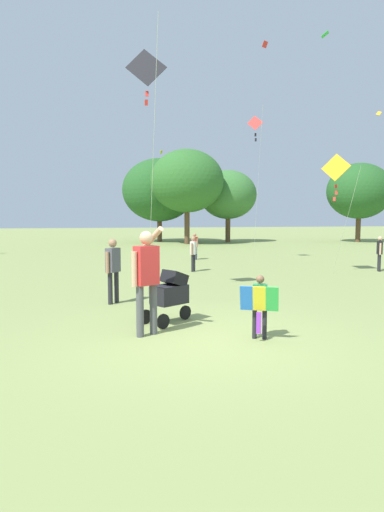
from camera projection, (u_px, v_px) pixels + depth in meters
The scene contains 13 objects.
ground_plane at pixel (201, 340), 7.43m from camera, with size 120.00×120.00×0.00m, color #849351.
treeline_distant at pixel (164, 188), 31.70m from camera, with size 42.11×7.66×6.47m.
child_with_butterfly_kite at pixel (260, 301), 7.44m from camera, with size 0.63×0.47×1.08m.
person_adult_flyer at pixel (146, 273), 7.64m from camera, with size 0.57×0.71×1.89m.
stroller at pixel (170, 292), 8.57m from camera, with size 1.06×0.88×1.03m.
kite_adult_black at pixel (146, 74), 10.80m from camera, with size 1.00×3.74×6.16m.
kite_orange_delta at pixel (336, 170), 15.35m from camera, with size 0.88×3.04×4.19m.
kite_green_novelty at pixel (255, 132), 18.93m from camera, with size 1.22×3.90×6.31m.
distant_kites_cluster at pixel (182, 66), 28.39m from camera, with size 30.75×12.54×9.58m.
person_sitting_far at pixel (380, 251), 16.27m from camera, with size 0.27×0.38×1.28m.
person_couple_left at pixel (113, 266), 10.41m from camera, with size 0.36×0.40×1.52m.
person_kid_running at pixel (195, 244), 20.38m from camera, with size 0.28×0.34×1.21m.
person_back_turned at pixel (193, 251), 16.21m from camera, with size 0.28×0.37×1.28m.
Camera 1 is at (-1.45, -7.12, 2.11)m, focal length 31.33 mm.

